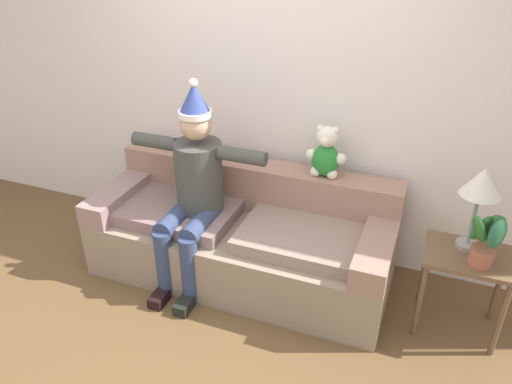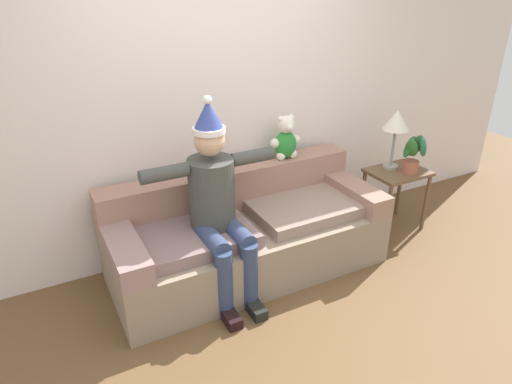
{
  "view_description": "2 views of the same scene",
  "coord_description": "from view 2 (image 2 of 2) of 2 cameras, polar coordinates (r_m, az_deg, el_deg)",
  "views": [
    {
      "loc": [
        1.23,
        -1.86,
        2.43
      ],
      "look_at": [
        0.17,
        0.85,
        0.82
      ],
      "focal_mm": 34.94,
      "sensor_mm": 36.0,
      "label": 1
    },
    {
      "loc": [
        -1.44,
        -1.86,
        2.25
      ],
      "look_at": [
        -0.03,
        0.8,
        0.8
      ],
      "focal_mm": 32.08,
      "sensor_mm": 36.0,
      "label": 2
    }
  ],
  "objects": [
    {
      "name": "person_seated",
      "position": [
        3.3,
        -4.88,
        -1.15
      ],
      "size": [
        1.02,
        0.77,
        1.51
      ],
      "color": "#41423E",
      "rests_on": "ground_plane"
    },
    {
      "name": "side_table",
      "position": [
        4.47,
        17.13,
        1.32
      ],
      "size": [
        0.53,
        0.41,
        0.59
      ],
      "color": "brown",
      "rests_on": "ground_plane"
    },
    {
      "name": "back_wall",
      "position": [
        3.81,
        -5.05,
        12.0
      ],
      "size": [
        7.0,
        0.1,
        2.7
      ],
      "primitive_type": "cube",
      "color": "silver",
      "rests_on": "ground_plane"
    },
    {
      "name": "teddy_bear",
      "position": [
        3.93,
        3.72,
        6.6
      ],
      "size": [
        0.29,
        0.17,
        0.38
      ],
      "color": "#288533",
      "rests_on": "couch"
    },
    {
      "name": "potted_plant",
      "position": [
        4.34,
        19.03,
        4.65
      ],
      "size": [
        0.24,
        0.25,
        0.38
      ],
      "color": "#9F5740",
      "rests_on": "side_table"
    },
    {
      "name": "table_lamp",
      "position": [
        4.33,
        17.11,
        8.24
      ],
      "size": [
        0.24,
        0.24,
        0.56
      ],
      "color": "gray",
      "rests_on": "side_table"
    },
    {
      "name": "couch",
      "position": [
        3.75,
        -1.23,
        -5.21
      ],
      "size": [
        2.21,
        0.89,
        0.79
      ],
      "color": "gray",
      "rests_on": "ground_plane"
    },
    {
      "name": "ground_plane",
      "position": [
        3.25,
        7.41,
        -18.27
      ],
      "size": [
        10.0,
        10.0,
        0.0
      ],
      "primitive_type": "plane",
      "color": "brown"
    }
  ]
}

